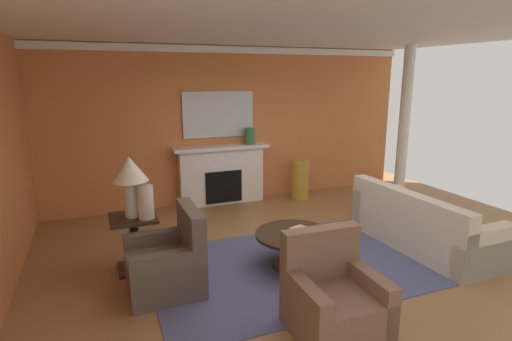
{
  "coord_description": "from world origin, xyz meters",
  "views": [
    {
      "loc": [
        -2.4,
        -4.48,
        2.38
      ],
      "look_at": [
        -0.2,
        0.98,
        1.0
      ],
      "focal_mm": 28.47,
      "sensor_mm": 36.0,
      "label": 1
    }
  ],
  "objects_px": {
    "vase_mantel_right": "(250,136)",
    "table_lamp": "(130,175)",
    "vase_tall_corner": "(300,179)",
    "sofa": "(421,227)",
    "armchair_facing_fireplace": "(333,302)",
    "armchair_near_window": "(168,265)",
    "side_table": "(134,239)",
    "coffee_table": "(295,242)",
    "fireplace": "(222,176)",
    "vase_on_side_table": "(146,202)",
    "mantel_mirror": "(218,114)"
  },
  "relations": [
    {
      "from": "vase_mantel_right",
      "to": "table_lamp",
      "type": "bearing_deg",
      "value": -137.61
    },
    {
      "from": "vase_tall_corner",
      "to": "vase_mantel_right",
      "type": "height_order",
      "value": "vase_mantel_right"
    },
    {
      "from": "sofa",
      "to": "table_lamp",
      "type": "distance_m",
      "value": 4.01
    },
    {
      "from": "vase_tall_corner",
      "to": "armchair_facing_fireplace",
      "type": "bearing_deg",
      "value": -113.75
    },
    {
      "from": "armchair_near_window",
      "to": "side_table",
      "type": "distance_m",
      "value": 0.73
    },
    {
      "from": "armchair_near_window",
      "to": "armchair_facing_fireplace",
      "type": "relative_size",
      "value": 1.0
    },
    {
      "from": "coffee_table",
      "to": "fireplace",
      "type": "bearing_deg",
      "value": 91.3
    },
    {
      "from": "coffee_table",
      "to": "vase_mantel_right",
      "type": "distance_m",
      "value": 3.02
    },
    {
      "from": "sofa",
      "to": "vase_on_side_table",
      "type": "xyz_separation_m",
      "value": [
        -3.67,
        0.69,
        0.61
      ]
    },
    {
      "from": "armchair_facing_fireplace",
      "to": "armchair_near_window",
      "type": "bearing_deg",
      "value": 133.72
    },
    {
      "from": "vase_on_side_table",
      "to": "vase_tall_corner",
      "type": "bearing_deg",
      "value": 32.59
    },
    {
      "from": "armchair_near_window",
      "to": "vase_mantel_right",
      "type": "height_order",
      "value": "vase_mantel_right"
    },
    {
      "from": "mantel_mirror",
      "to": "vase_mantel_right",
      "type": "xyz_separation_m",
      "value": [
        0.55,
        -0.17,
        -0.42
      ]
    },
    {
      "from": "armchair_near_window",
      "to": "vase_on_side_table",
      "type": "bearing_deg",
      "value": 104.71
    },
    {
      "from": "fireplace",
      "to": "vase_on_side_table",
      "type": "bearing_deg",
      "value": -125.59
    },
    {
      "from": "fireplace",
      "to": "armchair_near_window",
      "type": "height_order",
      "value": "fireplace"
    },
    {
      "from": "coffee_table",
      "to": "vase_tall_corner",
      "type": "xyz_separation_m",
      "value": [
        1.44,
        2.58,
        0.06
      ]
    },
    {
      "from": "armchair_near_window",
      "to": "vase_mantel_right",
      "type": "bearing_deg",
      "value": 53.72
    },
    {
      "from": "coffee_table",
      "to": "vase_tall_corner",
      "type": "distance_m",
      "value": 2.96
    },
    {
      "from": "fireplace",
      "to": "armchair_near_window",
      "type": "distance_m",
      "value": 3.26
    },
    {
      "from": "fireplace",
      "to": "side_table",
      "type": "relative_size",
      "value": 2.57
    },
    {
      "from": "vase_on_side_table",
      "to": "sofa",
      "type": "bearing_deg",
      "value": -10.6
    },
    {
      "from": "coffee_table",
      "to": "side_table",
      "type": "xyz_separation_m",
      "value": [
        -1.88,
        0.67,
        0.06
      ]
    },
    {
      "from": "mantel_mirror",
      "to": "vase_tall_corner",
      "type": "height_order",
      "value": "mantel_mirror"
    },
    {
      "from": "coffee_table",
      "to": "vase_mantel_right",
      "type": "bearing_deg",
      "value": 80.29
    },
    {
      "from": "armchair_facing_fireplace",
      "to": "side_table",
      "type": "distance_m",
      "value": 2.58
    },
    {
      "from": "table_lamp",
      "to": "vase_on_side_table",
      "type": "distance_m",
      "value": 0.37
    },
    {
      "from": "side_table",
      "to": "vase_tall_corner",
      "type": "bearing_deg",
      "value": 29.87
    },
    {
      "from": "armchair_facing_fireplace",
      "to": "vase_on_side_table",
      "type": "distance_m",
      "value": 2.47
    },
    {
      "from": "sofa",
      "to": "vase_mantel_right",
      "type": "relative_size",
      "value": 6.85
    },
    {
      "from": "sofa",
      "to": "armchair_facing_fireplace",
      "type": "xyz_separation_m",
      "value": [
        -2.22,
        -1.22,
        0.01
      ]
    },
    {
      "from": "armchair_near_window",
      "to": "side_table",
      "type": "bearing_deg",
      "value": 113.78
    },
    {
      "from": "armchair_facing_fireplace",
      "to": "table_lamp",
      "type": "xyz_separation_m",
      "value": [
        -1.6,
        2.03,
        0.92
      ]
    },
    {
      "from": "fireplace",
      "to": "sofa",
      "type": "height_order",
      "value": "fireplace"
    },
    {
      "from": "side_table",
      "to": "vase_mantel_right",
      "type": "xyz_separation_m",
      "value": [
        2.37,
        2.16,
        0.87
      ]
    },
    {
      "from": "fireplace",
      "to": "side_table",
      "type": "xyz_separation_m",
      "value": [
        -1.82,
        -2.21,
        -0.13
      ]
    },
    {
      "from": "armchair_near_window",
      "to": "table_lamp",
      "type": "xyz_separation_m",
      "value": [
        -0.29,
        0.67,
        0.92
      ]
    },
    {
      "from": "mantel_mirror",
      "to": "vase_on_side_table",
      "type": "relative_size",
      "value": 3.32
    },
    {
      "from": "vase_tall_corner",
      "to": "vase_mantel_right",
      "type": "xyz_separation_m",
      "value": [
        -0.96,
        0.25,
        0.87
      ]
    },
    {
      "from": "table_lamp",
      "to": "vase_mantel_right",
      "type": "xyz_separation_m",
      "value": [
        2.37,
        2.16,
        0.04
      ]
    },
    {
      "from": "sofa",
      "to": "vase_tall_corner",
      "type": "distance_m",
      "value": 2.76
    },
    {
      "from": "sofa",
      "to": "vase_mantel_right",
      "type": "height_order",
      "value": "vase_mantel_right"
    },
    {
      "from": "coffee_table",
      "to": "vase_on_side_table",
      "type": "xyz_separation_m",
      "value": [
        -1.73,
        0.55,
        0.57
      ]
    },
    {
      "from": "mantel_mirror",
      "to": "armchair_facing_fireplace",
      "type": "relative_size",
      "value": 1.42
    },
    {
      "from": "sofa",
      "to": "vase_tall_corner",
      "type": "bearing_deg",
      "value": 100.17
    },
    {
      "from": "sofa",
      "to": "coffee_table",
      "type": "xyz_separation_m",
      "value": [
        -1.93,
        0.14,
        0.04
      ]
    },
    {
      "from": "armchair_near_window",
      "to": "vase_on_side_table",
      "type": "distance_m",
      "value": 0.82
    },
    {
      "from": "mantel_mirror",
      "to": "side_table",
      "type": "distance_m",
      "value": 3.22
    },
    {
      "from": "armchair_near_window",
      "to": "vase_on_side_table",
      "type": "height_order",
      "value": "vase_on_side_table"
    },
    {
      "from": "vase_tall_corner",
      "to": "vase_on_side_table",
      "type": "height_order",
      "value": "vase_on_side_table"
    }
  ]
}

